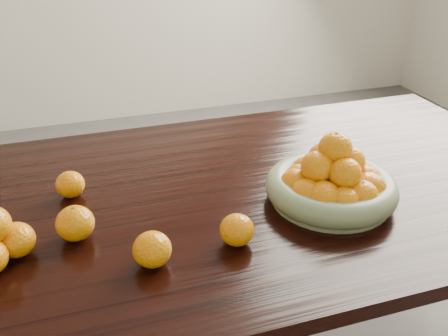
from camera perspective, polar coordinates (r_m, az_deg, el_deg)
name	(u,v)px	position (r m, az deg, el deg)	size (l,w,h in m)	color
dining_table	(216,220)	(1.38, -0.96, -5.95)	(2.00, 1.00, 0.75)	black
fruit_bowl	(332,183)	(1.30, 12.25, -1.66)	(0.34, 0.34, 0.19)	gray
loose_orange_0	(75,223)	(1.19, -16.64, -6.07)	(0.09, 0.09, 0.08)	orange
loose_orange_1	(152,249)	(1.07, -8.21, -9.19)	(0.08, 0.08, 0.08)	orange
loose_orange_2	(237,230)	(1.12, 1.48, -7.08)	(0.08, 0.08, 0.07)	orange
loose_orange_3	(70,184)	(1.36, -17.16, -1.81)	(0.08, 0.08, 0.07)	orange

